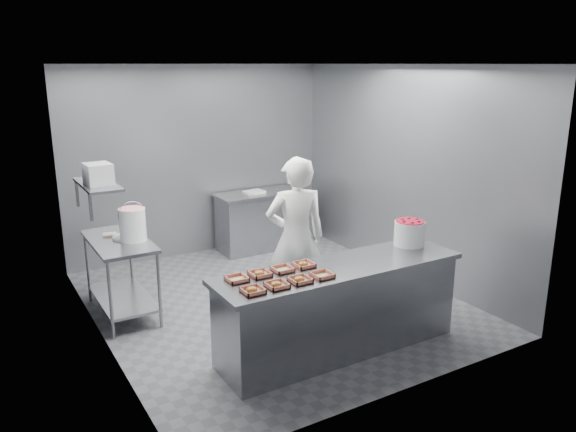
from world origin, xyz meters
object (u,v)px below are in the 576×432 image
Objects in this scene: tray_4 at (237,279)px; tray_2 at (300,280)px; tray_1 at (277,285)px; prep_table at (121,265)px; appliance at (98,174)px; glaze_bucket at (132,224)px; tray_5 at (260,274)px; tray_0 at (252,290)px; worker at (296,238)px; tray_6 at (283,269)px; tray_7 at (304,264)px; back_counter at (264,220)px; strawberry_tub at (410,232)px; tray_3 at (322,275)px; service_counter at (339,308)px.

tray_2 is at bearing -33.68° from tray_4.
prep_table is at bearing 111.86° from tray_1.
tray_4 is at bearing -69.35° from appliance.
glaze_bucket is 0.66m from appliance.
appliance is at bearing 120.54° from tray_5.
worker reaches higher than tray_0.
tray_0 and tray_5 have the same top height.
tray_6 is 0.24m from tray_7.
back_counter is 8.01× the size of tray_5.
strawberry_tub is at bearing 158.95° from worker.
tray_3 is 1.00× the size of tray_6.
tray_2 is 2.51m from appliance.
tray_3 is 1.00× the size of tray_5.
worker is (1.09, 1.08, -0.00)m from tray_0.
glaze_bucket is at bearing 103.16° from tray_0.
service_counter is 13.88× the size of tray_6.
tray_0 is at bearing 180.00° from tray_1.
tray_7 is at bearing 23.82° from tray_0.
strawberry_tub is at bearing -33.97° from prep_table.
back_counter is at bearing 27.01° from prep_table.
tray_0 is at bearing 180.00° from tray_2.
service_counter is 2.89m from appliance.
tray_2 is at bearing -127.05° from tray_7.
tray_4 is at bearing 180.00° from tray_6.
tray_6 is at bearing 127.05° from tray_3.
glaze_bucket is at bearing 120.81° from tray_3.
tray_2 is 0.40m from tray_7.
tray_4 is (-0.48, 0.32, -0.00)m from tray_2.
tray_0 reaches higher than tray_4.
strawberry_tub is (1.34, 0.31, 0.13)m from tray_3.
tray_4 is 0.42× the size of glaze_bucket.
tray_1 is at bearing -67.22° from appliance.
strawberry_tub is (2.06, 0.31, 0.12)m from tray_0.
tray_1 is 2.12m from glaze_bucket.
tray_4 is at bearing 180.00° from tray_5.
tray_4 and tray_6 have the same top height.
tray_4 is at bearing -122.12° from back_counter.
tray_1 is at bearing 68.80° from worker.
tray_1 is at bearing -180.00° from tray_3.
back_counter is at bearing 68.40° from tray_7.
worker reaches higher than service_counter.
prep_table is 2.22m from tray_0.
tray_1 is at bearing 0.00° from tray_0.
tray_7 reaches higher than tray_3.
tray_3 is at bearing -57.78° from prep_table.
tray_6 is at bearing 0.00° from tray_5.
tray_3 is at bearing -167.04° from strawberry_tub.
tray_7 is (1.33, -1.79, 0.33)m from prep_table.
strawberry_tub reaches higher than tray_4.
strawberry_tub is 0.74× the size of glaze_bucket.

